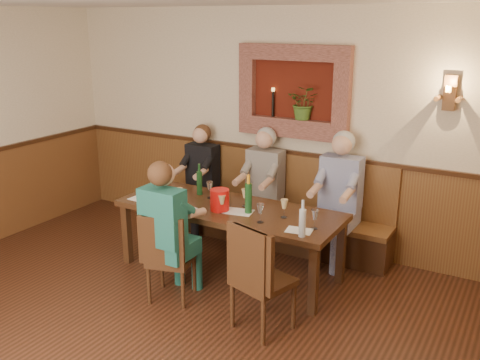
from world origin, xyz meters
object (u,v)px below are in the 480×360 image
object	(u,v)px
person_bench_left	(199,188)
person_bench_right	(337,209)
wine_bottle_green_b	(199,182)
person_bench_mid	(261,198)
chair_near_left	(171,274)
water_bottle	(302,222)
bench	(269,217)
chair_near_right	(261,299)
wine_bottle_green_a	(248,197)
spittoon_bucket	(220,200)
dining_table	(229,214)
person_chair_front	(170,243)

from	to	relation	value
person_bench_left	person_bench_right	bearing A→B (deg)	-0.10
person_bench_left	person_bench_right	size ratio (longest dim) A/B	0.93
person_bench_right	wine_bottle_green_b	xyz separation A→B (m)	(-1.40, -0.64, 0.27)
person_bench_right	person_bench_mid	bearing A→B (deg)	179.90
chair_near_left	wine_bottle_green_b	bearing A→B (deg)	91.15
person_bench_right	water_bottle	bearing A→B (deg)	-85.63
bench	person_bench_right	world-z (taller)	person_bench_right
chair_near_right	person_bench_mid	bearing A→B (deg)	134.61
wine_bottle_green_a	wine_bottle_green_b	world-z (taller)	wine_bottle_green_a
bench	person_bench_left	size ratio (longest dim) A/B	2.16
person_bench_left	wine_bottle_green_a	xyz separation A→B (m)	(1.21, -0.89, 0.35)
person_bench_mid	person_bench_right	distance (m)	0.95
chair_near_left	chair_near_right	distance (m)	1.01
spittoon_bucket	water_bottle	xyz separation A→B (m)	(1.02, -0.22, 0.03)
dining_table	chair_near_right	distance (m)	1.22
chair_near_left	person_bench_left	xyz separation A→B (m)	(-0.76, 1.62, 0.31)
chair_near_left	person_bench_right	size ratio (longest dim) A/B	0.61
chair_near_left	wine_bottle_green_b	world-z (taller)	wine_bottle_green_b
dining_table	bench	bearing A→B (deg)	90.00
wine_bottle_green_a	wine_bottle_green_b	distance (m)	0.81
dining_table	person_bench_right	distance (m)	1.22
person_bench_mid	wine_bottle_green_b	distance (m)	0.84
bench	wine_bottle_green_a	size ratio (longest dim) A/B	7.40
person_bench_right	spittoon_bucket	bearing A→B (deg)	-133.89
spittoon_bucket	chair_near_right	bearing A→B (deg)	-38.86
person_chair_front	person_bench_left	bearing A→B (deg)	115.01
chair_near_right	wine_bottle_green_a	xyz separation A→B (m)	(-0.56, 0.76, 0.62)
wine_bottle_green_a	person_bench_right	bearing A→B (deg)	54.61
chair_near_left	person_bench_left	world-z (taller)	person_bench_left
spittoon_bucket	wine_bottle_green_b	world-z (taller)	wine_bottle_green_b
wine_bottle_green_a	bench	bearing A→B (deg)	104.51
person_bench_right	person_chair_front	bearing A→B (deg)	-124.13
person_bench_mid	person_bench_left	bearing A→B (deg)	179.89
person_bench_right	spittoon_bucket	size ratio (longest dim) A/B	6.68
spittoon_bucket	chair_near_left	bearing A→B (deg)	-103.64
chair_near_left	person_bench_mid	size ratio (longest dim) A/B	0.63
person_bench_mid	wine_bottle_green_a	bearing A→B (deg)	-70.61
dining_table	chair_near_left	distance (m)	0.91
dining_table	person_bench_mid	size ratio (longest dim) A/B	1.67
dining_table	bench	world-z (taller)	bench
person_bench_mid	wine_bottle_green_b	size ratio (longest dim) A/B	4.03
chair_near_right	wine_bottle_green_a	world-z (taller)	wine_bottle_green_a
dining_table	bench	size ratio (longest dim) A/B	0.80
bench	chair_near_left	size ratio (longest dim) A/B	3.29
person_bench_right	wine_bottle_green_b	size ratio (longest dim) A/B	4.18
chair_near_right	water_bottle	size ratio (longest dim) A/B	2.90
person_bench_mid	person_bench_right	xyz separation A→B (m)	(0.95, -0.00, 0.02)
person_bench_right	water_bottle	distance (m)	1.22
chair_near_right	spittoon_bucket	world-z (taller)	chair_near_right
person_chair_front	spittoon_bucket	size ratio (longest dim) A/B	6.37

